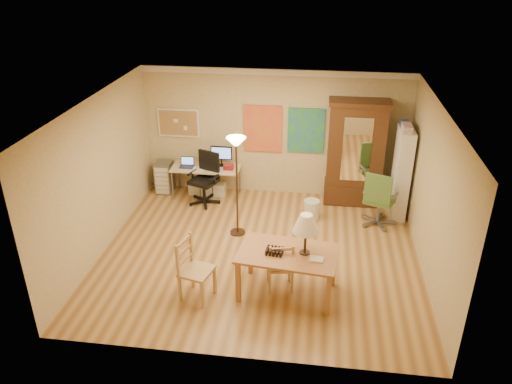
# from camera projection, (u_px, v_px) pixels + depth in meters

# --- Properties ---
(floor) EXTENTS (5.50, 5.50, 0.00)m
(floor) POSITION_uv_depth(u_px,v_px,m) (259.00, 253.00, 8.79)
(floor) COLOR brown
(floor) RESTS_ON ground
(crown_molding) EXTENTS (5.50, 0.08, 0.12)m
(crown_molding) POSITION_uv_depth(u_px,v_px,m) (276.00, 72.00, 9.81)
(crown_molding) COLOR white
(crown_molding) RESTS_ON floor
(corkboard) EXTENTS (0.90, 0.04, 0.62)m
(corkboard) POSITION_uv_depth(u_px,v_px,m) (179.00, 123.00, 10.56)
(corkboard) COLOR #AC8751
(corkboard) RESTS_ON floor
(art_panel_left) EXTENTS (0.80, 0.04, 1.00)m
(art_panel_left) POSITION_uv_depth(u_px,v_px,m) (263.00, 129.00, 10.37)
(art_panel_left) COLOR gold
(art_panel_left) RESTS_ON floor
(art_panel_right) EXTENTS (0.75, 0.04, 0.95)m
(art_panel_right) POSITION_uv_depth(u_px,v_px,m) (306.00, 131.00, 10.27)
(art_panel_right) COLOR teal
(art_panel_right) RESTS_ON floor
(dining_table) EXTENTS (1.57, 1.05, 1.40)m
(dining_table) POSITION_uv_depth(u_px,v_px,m) (294.00, 245.00, 7.40)
(dining_table) COLOR brown
(dining_table) RESTS_ON floor
(ladder_chair_back) EXTENTS (0.47, 0.45, 0.86)m
(ladder_chair_back) POSITION_uv_depth(u_px,v_px,m) (280.00, 267.00, 7.71)
(ladder_chair_back) COLOR #A17949
(ladder_chair_back) RESTS_ON floor
(ladder_chair_left) EXTENTS (0.55, 0.56, 1.00)m
(ladder_chair_left) POSITION_uv_depth(u_px,v_px,m) (195.00, 271.00, 7.51)
(ladder_chair_left) COLOR #A17949
(ladder_chair_left) RESTS_ON floor
(torchiere_lamp) EXTENTS (0.35, 0.35, 1.91)m
(torchiere_lamp) POSITION_uv_depth(u_px,v_px,m) (236.00, 158.00, 8.74)
(torchiere_lamp) COLOR #3B2717
(torchiere_lamp) RESTS_ON floor
(computer_desk) EXTENTS (1.45, 0.63, 1.10)m
(computer_desk) POSITION_uv_depth(u_px,v_px,m) (208.00, 178.00, 10.69)
(computer_desk) COLOR beige
(computer_desk) RESTS_ON floor
(office_chair_black) EXTENTS (0.67, 0.67, 1.09)m
(office_chair_black) POSITION_uv_depth(u_px,v_px,m) (205.00, 190.00, 10.41)
(office_chair_black) COLOR black
(office_chair_black) RESTS_ON floor
(office_chair_green) EXTENTS (0.70, 0.70, 1.13)m
(office_chair_green) POSITION_uv_depth(u_px,v_px,m) (378.00, 211.00, 9.57)
(office_chair_green) COLOR slate
(office_chair_green) RESTS_ON floor
(drawer_cart) EXTENTS (0.35, 0.41, 0.69)m
(drawer_cart) POSITION_uv_depth(u_px,v_px,m) (165.00, 177.00, 10.86)
(drawer_cart) COLOR slate
(drawer_cart) RESTS_ON floor
(armoire) EXTENTS (1.19, 0.57, 2.19)m
(armoire) POSITION_uv_depth(u_px,v_px,m) (355.00, 160.00, 10.16)
(armoire) COLOR #391C0F
(armoire) RESTS_ON floor
(bookshelf) EXTENTS (0.27, 0.72, 1.80)m
(bookshelf) POSITION_uv_depth(u_px,v_px,m) (401.00, 173.00, 9.69)
(bookshelf) COLOR white
(bookshelf) RESTS_ON floor
(wastebin) EXTENTS (0.32, 0.32, 0.39)m
(wastebin) POSITION_uv_depth(u_px,v_px,m) (312.00, 210.00, 9.83)
(wastebin) COLOR silver
(wastebin) RESTS_ON floor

